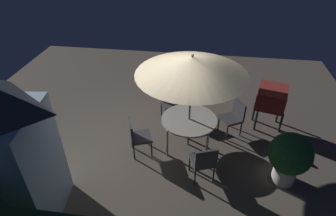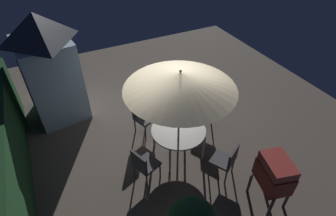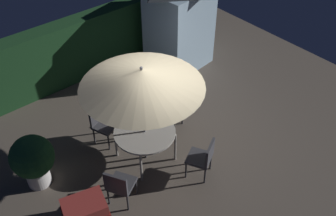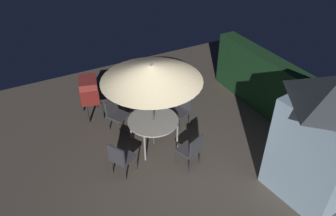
{
  "view_description": "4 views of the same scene",
  "coord_description": "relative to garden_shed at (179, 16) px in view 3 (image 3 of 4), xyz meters",
  "views": [
    {
      "loc": [
        -1.08,
        5.12,
        4.6
      ],
      "look_at": [
        -0.32,
        -0.22,
        0.91
      ],
      "focal_mm": 30.16,
      "sensor_mm": 36.0,
      "label": 1
    },
    {
      "loc": [
        -4.74,
        2.14,
        5.04
      ],
      "look_at": [
        -0.14,
        -0.14,
        0.88
      ],
      "focal_mm": 28.64,
      "sensor_mm": 36.0,
      "label": 2
    },
    {
      "loc": [
        -4.09,
        -4.69,
        6.21
      ],
      "look_at": [
        -0.35,
        -0.23,
        1.24
      ],
      "focal_mm": 41.19,
      "sensor_mm": 36.0,
      "label": 3
    },
    {
      "loc": [
        4.95,
        -2.69,
        5.63
      ],
      "look_at": [
        -0.6,
        0.23,
        1.18
      ],
      "focal_mm": 34.46,
      "sensor_mm": 36.0,
      "label": 4
    }
  ],
  "objects": [
    {
      "name": "potted_plant_by_shed",
      "position": [
        -4.99,
        -1.46,
        -0.8
      ],
      "size": [
        0.85,
        0.85,
        1.18
      ],
      "color": "silver",
      "rests_on": "ground"
    },
    {
      "name": "bbq_grill",
      "position": [
        -4.9,
        -3.33,
        -0.64
      ],
      "size": [
        0.8,
        0.66,
        1.2
      ],
      "color": "maroon",
      "rests_on": "ground"
    },
    {
      "name": "chair_far_side",
      "position": [
        -1.8,
        -1.85,
        -0.96
      ],
      "size": [
        0.6,
        0.6,
        0.9
      ],
      "color": "#38383D",
      "rests_on": "ground"
    },
    {
      "name": "patio_table",
      "position": [
        -2.93,
        -2.3,
        -0.77
      ],
      "size": [
        1.27,
        1.27,
        0.77
      ],
      "color": "#B2ADA3",
      "rests_on": "ground"
    },
    {
      "name": "chair_toward_hedge",
      "position": [
        -3.32,
        -1.26,
        -0.96
      ],
      "size": [
        0.59,
        0.6,
        0.9
      ],
      "color": "#38383D",
      "rests_on": "ground"
    },
    {
      "name": "chair_near_shed",
      "position": [
        -2.33,
        -3.41,
        -0.96
      ],
      "size": [
        0.63,
        0.63,
        0.9
      ],
      "color": "#38383D",
      "rests_on": "ground"
    },
    {
      "name": "garden_shed",
      "position": [
        0.0,
        0.0,
        0.0
      ],
      "size": [
        1.78,
        1.54,
        2.91
      ],
      "color": "#9EBCD1",
      "rests_on": "ground"
    },
    {
      "name": "ground_plane",
      "position": [
        -2.1,
        -2.23,
        -1.48
      ],
      "size": [
        11.0,
        11.0,
        0.0
      ],
      "primitive_type": "plane",
      "color": "brown"
    },
    {
      "name": "chair_toward_house",
      "position": [
        -4.0,
        -2.92,
        -0.96
      ],
      "size": [
        0.63,
        0.63,
        0.9
      ],
      "color": "#38383D",
      "rests_on": "ground"
    },
    {
      "name": "patio_umbrella",
      "position": [
        -2.93,
        -2.3,
        0.62
      ],
      "size": [
        2.35,
        2.35,
        2.36
      ],
      "color": "#4C4C51",
      "rests_on": "ground"
    },
    {
      "name": "hedge_backdrop",
      "position": [
        -2.1,
        1.27,
        -0.65
      ],
      "size": [
        5.57,
        0.51,
        1.67
      ],
      "color": "#193D1E",
      "rests_on": "ground"
    }
  ]
}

